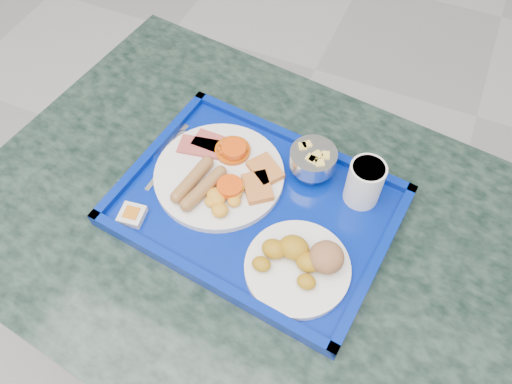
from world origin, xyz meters
TOP-DOWN VIEW (x-y plane):
  - table at (0.26, 0.85)m, footprint 1.19×0.87m
  - tray at (0.21, 0.88)m, footprint 0.51×0.40m
  - main_plate at (0.13, 0.90)m, footprint 0.24×0.24m
  - bread_plate at (0.33, 0.80)m, footprint 0.17×0.17m
  - fruit_bowl at (0.28, 0.98)m, footprint 0.08×0.08m
  - juice_cup at (0.38, 0.97)m, footprint 0.06×0.06m
  - spoon at (0.02, 0.94)m, footprint 0.03×0.15m
  - knife at (-0.01, 0.91)m, footprint 0.06×0.18m
  - jam_packet at (0.03, 0.77)m, footprint 0.05×0.05m

SIDE VIEW (x-z plane):
  - table at x=0.26m, z-range 0.17..0.85m
  - tray at x=0.21m, z-range 0.68..0.71m
  - knife at x=-0.01m, z-range 0.70..0.70m
  - spoon at x=0.02m, z-range 0.70..0.71m
  - jam_packet at x=0.03m, z-range 0.70..0.72m
  - main_plate at x=0.13m, z-range 0.69..0.73m
  - bread_plate at x=0.33m, z-range 0.69..0.75m
  - fruit_bowl at x=0.28m, z-range 0.71..0.77m
  - juice_cup at x=0.38m, z-range 0.70..0.79m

